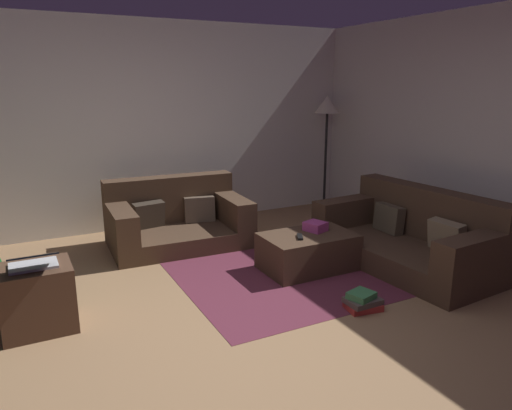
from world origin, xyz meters
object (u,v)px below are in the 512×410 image
object	(u,v)px
gift_box	(315,226)
side_table	(37,298)
couch_right	(412,237)
book_stack	(363,302)
corner_lamp	(327,113)
couch_left	(176,219)
ottoman	(308,252)
laptop	(33,262)
tv_remote	(300,237)

from	to	relation	value
gift_box	side_table	size ratio (longest dim) A/B	0.38
couch_right	side_table	bearing A→B (deg)	81.53
book_stack	corner_lamp	bearing A→B (deg)	60.57
couch_left	ottoman	world-z (taller)	couch_left
corner_lamp	book_stack	bearing A→B (deg)	-119.43
couch_right	laptop	distance (m)	3.55
book_stack	laptop	bearing A→B (deg)	161.04
tv_remote	book_stack	distance (m)	0.96
book_stack	tv_remote	bearing A→B (deg)	92.96
couch_right	side_table	distance (m)	3.54
couch_left	tv_remote	distance (m)	1.67
couch_left	couch_right	bearing A→B (deg)	140.13
gift_box	laptop	xyz separation A→B (m)	(-2.63, -0.21, 0.15)
ottoman	laptop	size ratio (longest dim) A/B	2.40
gift_box	corner_lamp	size ratio (longest dim) A/B	0.12
couch_left	couch_right	size ratio (longest dim) A/B	0.82
couch_left	ottoman	distance (m)	1.69
couch_right	book_stack	bearing A→B (deg)	114.27
ottoman	corner_lamp	distance (m)	2.69
corner_lamp	side_table	bearing A→B (deg)	-154.06
book_stack	gift_box	bearing A→B (deg)	78.08
couch_right	book_stack	xyz separation A→B (m)	(-1.13, -0.60, -0.21)
gift_box	laptop	size ratio (longest dim) A/B	0.52
ottoman	book_stack	size ratio (longest dim) A/B	2.98
laptop	corner_lamp	xyz separation A→B (m)	(4.00, 2.00, 0.85)
couch_left	couch_right	distance (m)	2.64
couch_left	gift_box	xyz separation A→B (m)	(1.05, -1.34, 0.13)
side_table	laptop	xyz separation A→B (m)	(0.00, -0.06, 0.31)
ottoman	side_table	xyz separation A→B (m)	(-2.50, -0.08, 0.07)
couch_right	ottoman	xyz separation A→B (m)	(-1.04, 0.36, -0.10)
couch_right	corner_lamp	distance (m)	2.54
side_table	book_stack	size ratio (longest dim) A/B	1.69
ottoman	gift_box	xyz separation A→B (m)	(0.13, 0.07, 0.23)
couch_left	laptop	world-z (taller)	couch_left
ottoman	laptop	world-z (taller)	laptop
couch_left	ottoman	size ratio (longest dim) A/B	1.73
tv_remote	book_stack	size ratio (longest dim) A/B	0.52
gift_box	laptop	world-z (taller)	laptop
ottoman	tv_remote	size ratio (longest dim) A/B	5.72
couch_left	book_stack	bearing A→B (deg)	111.56
couch_left	gift_box	bearing A→B (deg)	130.30
tv_remote	side_table	xyz separation A→B (m)	(-2.36, -0.03, -0.12)
couch_right	book_stack	world-z (taller)	couch_right
laptop	tv_remote	bearing A→B (deg)	2.01
laptop	ottoman	bearing A→B (deg)	3.24
tv_remote	laptop	size ratio (longest dim) A/B	0.42
ottoman	book_stack	distance (m)	0.98
couch_left	laptop	bearing A→B (deg)	46.92
corner_lamp	laptop	bearing A→B (deg)	-153.41
ottoman	couch_right	bearing A→B (deg)	-19.35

